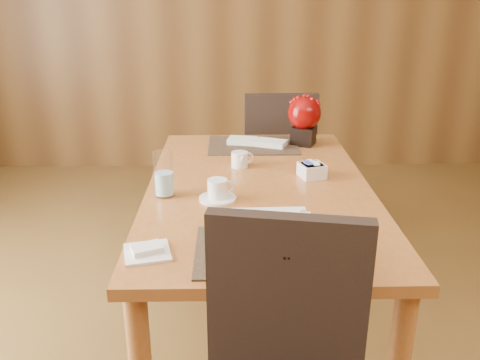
{
  "coord_description": "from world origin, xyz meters",
  "views": [
    {
      "loc": [
        -0.12,
        -1.32,
        1.51
      ],
      "look_at": [
        -0.08,
        0.35,
        0.87
      ],
      "focal_mm": 38.0,
      "sensor_mm": 36.0,
      "label": 1
    }
  ],
  "objects_px": {
    "sugar_caddy": "(312,170)",
    "berry_decor": "(304,118)",
    "soup_setting": "(272,242)",
    "far_chair": "(277,157)",
    "creamer_jug": "(240,159)",
    "dining_table": "(259,207)",
    "coffee_cup": "(218,191)",
    "bread_plate": "(147,252)",
    "water_glass": "(164,174)"
  },
  "relations": [
    {
      "from": "sugar_caddy",
      "to": "berry_decor",
      "type": "relative_size",
      "value": 0.4
    },
    {
      "from": "berry_decor",
      "to": "soup_setting",
      "type": "bearing_deg",
      "value": -102.28
    },
    {
      "from": "berry_decor",
      "to": "far_chair",
      "type": "xyz_separation_m",
      "value": [
        -0.09,
        0.45,
        -0.36
      ]
    },
    {
      "from": "creamer_jug",
      "to": "soup_setting",
      "type": "bearing_deg",
      "value": -103.21
    },
    {
      "from": "far_chair",
      "to": "dining_table",
      "type": "bearing_deg",
      "value": 78.25
    },
    {
      "from": "sugar_caddy",
      "to": "berry_decor",
      "type": "distance_m",
      "value": 0.49
    },
    {
      "from": "coffee_cup",
      "to": "berry_decor",
      "type": "relative_size",
      "value": 0.58
    },
    {
      "from": "bread_plate",
      "to": "coffee_cup",
      "type": "bearing_deg",
      "value": 63.72
    },
    {
      "from": "coffee_cup",
      "to": "sugar_caddy",
      "type": "xyz_separation_m",
      "value": [
        0.39,
        0.24,
        -0.01
      ]
    },
    {
      "from": "sugar_caddy",
      "to": "coffee_cup",
      "type": "bearing_deg",
      "value": -149.11
    },
    {
      "from": "soup_setting",
      "to": "sugar_caddy",
      "type": "xyz_separation_m",
      "value": [
        0.22,
        0.69,
        -0.03
      ]
    },
    {
      "from": "bread_plate",
      "to": "far_chair",
      "type": "bearing_deg",
      "value": 71.09
    },
    {
      "from": "soup_setting",
      "to": "water_glass",
      "type": "height_order",
      "value": "water_glass"
    },
    {
      "from": "far_chair",
      "to": "bread_plate",
      "type": "bearing_deg",
      "value": 68.85
    },
    {
      "from": "water_glass",
      "to": "berry_decor",
      "type": "bearing_deg",
      "value": 46.89
    },
    {
      "from": "water_glass",
      "to": "far_chair",
      "type": "distance_m",
      "value": 1.28
    },
    {
      "from": "creamer_jug",
      "to": "far_chair",
      "type": "distance_m",
      "value": 0.87
    },
    {
      "from": "coffee_cup",
      "to": "water_glass",
      "type": "relative_size",
      "value": 0.8
    },
    {
      "from": "creamer_jug",
      "to": "far_chair",
      "type": "bearing_deg",
      "value": 54.13
    },
    {
      "from": "water_glass",
      "to": "soup_setting",
      "type": "bearing_deg",
      "value": -52.85
    },
    {
      "from": "creamer_jug",
      "to": "sugar_caddy",
      "type": "xyz_separation_m",
      "value": [
        0.3,
        -0.14,
        -0.01
      ]
    },
    {
      "from": "water_glass",
      "to": "far_chair",
      "type": "relative_size",
      "value": 0.19
    },
    {
      "from": "water_glass",
      "to": "far_chair",
      "type": "xyz_separation_m",
      "value": [
        0.54,
        1.12,
        -0.31
      ]
    },
    {
      "from": "coffee_cup",
      "to": "bread_plate",
      "type": "bearing_deg",
      "value": -116.28
    },
    {
      "from": "soup_setting",
      "to": "far_chair",
      "type": "relative_size",
      "value": 0.3
    },
    {
      "from": "berry_decor",
      "to": "bread_plate",
      "type": "bearing_deg",
      "value": -119.08
    },
    {
      "from": "water_glass",
      "to": "bread_plate",
      "type": "height_order",
      "value": "water_glass"
    },
    {
      "from": "dining_table",
      "to": "far_chair",
      "type": "height_order",
      "value": "far_chair"
    },
    {
      "from": "creamer_jug",
      "to": "sugar_caddy",
      "type": "bearing_deg",
      "value": -42.84
    },
    {
      "from": "coffee_cup",
      "to": "dining_table",
      "type": "bearing_deg",
      "value": 40.68
    },
    {
      "from": "sugar_caddy",
      "to": "bread_plate",
      "type": "xyz_separation_m",
      "value": [
        -0.6,
        -0.65,
        -0.02
      ]
    },
    {
      "from": "sugar_caddy",
      "to": "soup_setting",
      "type": "bearing_deg",
      "value": -108.13
    },
    {
      "from": "bread_plate",
      "to": "far_chair",
      "type": "height_order",
      "value": "far_chair"
    },
    {
      "from": "water_glass",
      "to": "bread_plate",
      "type": "distance_m",
      "value": 0.47
    },
    {
      "from": "dining_table",
      "to": "far_chair",
      "type": "bearing_deg",
      "value": 80.49
    },
    {
      "from": "dining_table",
      "to": "soup_setting",
      "type": "bearing_deg",
      "value": -89.62
    },
    {
      "from": "dining_table",
      "to": "water_glass",
      "type": "bearing_deg",
      "value": -165.01
    },
    {
      "from": "soup_setting",
      "to": "water_glass",
      "type": "relative_size",
      "value": 1.59
    },
    {
      "from": "dining_table",
      "to": "creamer_jug",
      "type": "xyz_separation_m",
      "value": [
        -0.07,
        0.23,
        0.13
      ]
    },
    {
      "from": "coffee_cup",
      "to": "far_chair",
      "type": "distance_m",
      "value": 1.24
    },
    {
      "from": "berry_decor",
      "to": "bread_plate",
      "type": "relative_size",
      "value": 1.81
    },
    {
      "from": "dining_table",
      "to": "berry_decor",
      "type": "bearing_deg",
      "value": 65.75
    },
    {
      "from": "berry_decor",
      "to": "creamer_jug",
      "type": "bearing_deg",
      "value": -134.19
    },
    {
      "from": "coffee_cup",
      "to": "bread_plate",
      "type": "xyz_separation_m",
      "value": [
        -0.2,
        -0.41,
        -0.03
      ]
    },
    {
      "from": "water_glass",
      "to": "dining_table",
      "type": "bearing_deg",
      "value": 14.99
    },
    {
      "from": "creamer_jug",
      "to": "far_chair",
      "type": "height_order",
      "value": "far_chair"
    },
    {
      "from": "soup_setting",
      "to": "creamer_jug",
      "type": "distance_m",
      "value": 0.83
    },
    {
      "from": "soup_setting",
      "to": "coffee_cup",
      "type": "xyz_separation_m",
      "value": [
        -0.17,
        0.45,
        -0.02
      ]
    },
    {
      "from": "creamer_jug",
      "to": "sugar_caddy",
      "type": "relative_size",
      "value": 0.97
    },
    {
      "from": "soup_setting",
      "to": "berry_decor",
      "type": "height_order",
      "value": "berry_decor"
    }
  ]
}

